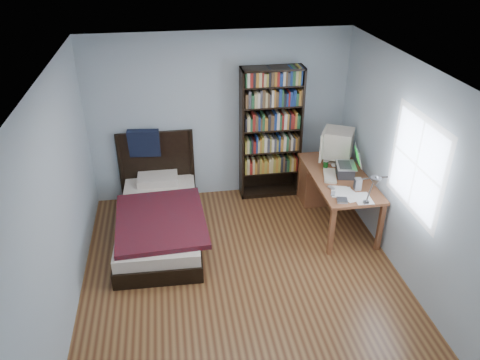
# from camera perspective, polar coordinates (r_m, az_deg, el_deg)

# --- Properties ---
(room) EXTENTS (4.20, 4.24, 2.50)m
(room) POSITION_cam_1_polar(r_m,az_deg,el_deg) (5.03, 0.68, -0.94)
(room) COLOR #532D18
(room) RESTS_ON ground
(desk) EXTENTS (0.75, 1.56, 0.73)m
(desk) POSITION_cam_1_polar(r_m,az_deg,el_deg) (7.02, 10.59, -0.08)
(desk) COLOR brown
(desk) RESTS_ON floor
(crt_monitor) EXTENTS (0.59, 0.54, 0.49)m
(crt_monitor) POSITION_cam_1_polar(r_m,az_deg,el_deg) (6.78, 11.64, 4.36)
(crt_monitor) COLOR beige
(crt_monitor) RESTS_ON desk
(laptop) EXTENTS (0.39, 0.38, 0.40)m
(laptop) POSITION_cam_1_polar(r_m,az_deg,el_deg) (6.48, 12.91, 1.40)
(laptop) COLOR #2D2D30
(laptop) RESTS_ON desk
(desk_lamp) EXTENTS (0.24, 0.52, 0.62)m
(desk_lamp) POSITION_cam_1_polar(r_m,az_deg,el_deg) (5.37, 16.09, -0.43)
(desk_lamp) COLOR #99999E
(desk_lamp) RESTS_ON desk
(keyboard) EXTENTS (0.26, 0.44, 0.04)m
(keyboard) POSITION_cam_1_polar(r_m,az_deg,el_deg) (6.46, 10.89, 0.54)
(keyboard) COLOR beige
(keyboard) RESTS_ON desk
(speaker) EXTENTS (0.09, 0.09, 0.16)m
(speaker) POSITION_cam_1_polar(r_m,az_deg,el_deg) (6.19, 14.18, -0.48)
(speaker) COLOR gray
(speaker) RESTS_ON desk
(soda_can) EXTENTS (0.07, 0.07, 0.12)m
(soda_can) POSITION_cam_1_polar(r_m,az_deg,el_deg) (6.62, 10.39, 1.78)
(soda_can) COLOR #073411
(soda_can) RESTS_ON desk
(mouse) EXTENTS (0.06, 0.10, 0.03)m
(mouse) POSITION_cam_1_polar(r_m,az_deg,el_deg) (6.74, 11.30, 1.78)
(mouse) COLOR silver
(mouse) RESTS_ON desk
(phone_silver) EXTENTS (0.08, 0.11, 0.02)m
(phone_silver) POSITION_cam_1_polar(r_m,az_deg,el_deg) (6.17, 11.04, -0.93)
(phone_silver) COLOR #AFAFB4
(phone_silver) RESTS_ON desk
(phone_grey) EXTENTS (0.09, 0.11, 0.02)m
(phone_grey) POSITION_cam_1_polar(r_m,az_deg,el_deg) (6.04, 11.28, -1.64)
(phone_grey) COLOR gray
(phone_grey) RESTS_ON desk
(external_drive) EXTENTS (0.15, 0.15, 0.03)m
(external_drive) POSITION_cam_1_polar(r_m,az_deg,el_deg) (5.92, 12.34, -2.45)
(external_drive) COLOR gray
(external_drive) RESTS_ON desk
(bookshelf) EXTENTS (0.90, 0.30, 2.00)m
(bookshelf) POSITION_cam_1_polar(r_m,az_deg,el_deg) (6.97, 3.75, 5.63)
(bookshelf) COLOR black
(bookshelf) RESTS_ON floor
(bed) EXTENTS (1.18, 2.16, 1.16)m
(bed) POSITION_cam_1_polar(r_m,az_deg,el_deg) (6.47, -9.83, -4.37)
(bed) COLOR black
(bed) RESTS_ON floor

